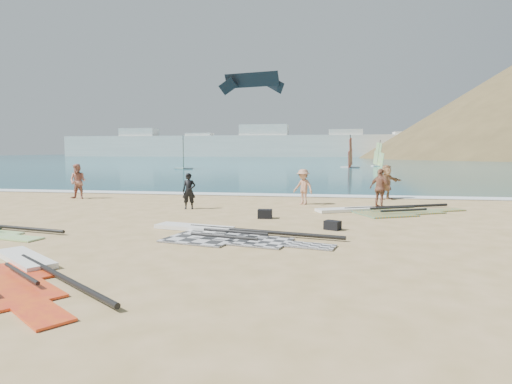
% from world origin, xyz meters
% --- Properties ---
extents(ground, '(300.00, 300.00, 0.00)m').
position_xyz_m(ground, '(0.00, 0.00, 0.00)').
color(ground, tan).
rests_on(ground, ground).
extents(sea, '(300.00, 240.00, 0.06)m').
position_xyz_m(sea, '(0.00, 132.00, 0.00)').
color(sea, '#0B404F').
rests_on(sea, ground).
extents(surf_line, '(300.00, 1.20, 0.04)m').
position_xyz_m(surf_line, '(0.00, 12.30, 0.00)').
color(surf_line, white).
rests_on(surf_line, ground).
extents(far_town, '(160.00, 8.00, 12.00)m').
position_xyz_m(far_town, '(-15.72, 150.00, 4.49)').
color(far_town, white).
rests_on(far_town, ground).
extents(rig_grey, '(5.83, 2.92, 0.20)m').
position_xyz_m(rig_grey, '(0.77, 1.28, 0.05)').
color(rig_grey, '#2A2B2D').
rests_on(rig_grey, ground).
extents(rig_orange, '(6.03, 3.92, 0.20)m').
position_xyz_m(rig_orange, '(5.85, 6.91, 0.05)').
color(rig_orange, orange).
rests_on(rig_orange, ground).
extents(rig_red, '(4.56, 4.18, 0.20)m').
position_xyz_m(rig_red, '(-2.17, -3.22, 0.05)').
color(rig_red, red).
rests_on(rig_red, ground).
extents(gear_bag_near, '(0.53, 0.40, 0.32)m').
position_xyz_m(gear_bag_near, '(1.56, 4.55, 0.16)').
color(gear_bag_near, black).
rests_on(gear_bag_near, ground).
extents(gear_bag_far, '(0.56, 0.50, 0.28)m').
position_xyz_m(gear_bag_far, '(3.92, 2.71, 0.14)').
color(gear_bag_far, black).
rests_on(gear_bag_far, ground).
extents(person_wetsuit, '(0.61, 0.46, 1.50)m').
position_xyz_m(person_wetsuit, '(-1.91, 6.46, 0.75)').
color(person_wetsuit, black).
rests_on(person_wetsuit, ground).
extents(beachgoer_left, '(0.87, 0.68, 1.75)m').
position_xyz_m(beachgoer_left, '(-8.64, 9.21, 0.88)').
color(beachgoer_left, '#B26E5C').
rests_on(beachgoer_left, ground).
extents(beachgoer_mid, '(1.19, 1.08, 1.60)m').
position_xyz_m(beachgoer_mid, '(2.68, 8.74, 0.80)').
color(beachgoer_mid, tan).
rests_on(beachgoer_mid, ground).
extents(beachgoer_back, '(1.03, 0.92, 1.68)m').
position_xyz_m(beachgoer_back, '(5.95, 8.03, 0.84)').
color(beachgoer_back, '#965D44').
rests_on(beachgoer_back, ground).
extents(beachgoer_right, '(1.60, 1.36, 1.73)m').
position_xyz_m(beachgoer_right, '(6.64, 11.50, 0.87)').
color(beachgoer_right, tan).
rests_on(beachgoer_right, ground).
extents(windsurfer_left, '(2.48, 2.78, 4.35)m').
position_xyz_m(windsurfer_left, '(-14.68, 42.65, 1.27)').
color(windsurfer_left, white).
rests_on(windsurfer_left, ground).
extents(windsurfer_centre, '(2.64, 3.04, 4.64)m').
position_xyz_m(windsurfer_centre, '(6.86, 50.50, 1.34)').
color(windsurfer_centre, white).
rests_on(windsurfer_centre, ground).
extents(windsurfer_right, '(2.26, 2.41, 4.06)m').
position_xyz_m(windsurfer_right, '(11.39, 56.85, 1.21)').
color(windsurfer_right, white).
rests_on(windsurfer_right, ground).
extents(kitesurf_kite, '(8.13, 2.38, 2.61)m').
position_xyz_m(kitesurf_kite, '(-5.57, 41.99, 10.81)').
color(kitesurf_kite, black).
rests_on(kitesurf_kite, ground).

